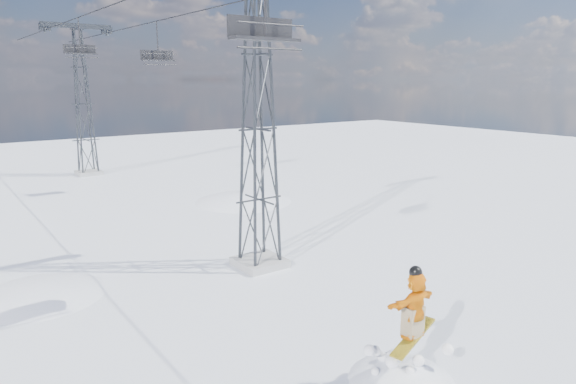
# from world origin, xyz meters

# --- Properties ---
(ground) EXTENTS (120.00, 120.00, 0.00)m
(ground) POSITION_xyz_m (0.00, 0.00, 0.00)
(ground) COLOR white
(ground) RESTS_ON ground
(snow_terrain) EXTENTS (39.00, 37.00, 22.00)m
(snow_terrain) POSITION_xyz_m (-4.77, 21.24, -9.59)
(snow_terrain) COLOR white
(snow_terrain) RESTS_ON ground
(lift_tower_near) EXTENTS (5.20, 1.80, 11.43)m
(lift_tower_near) POSITION_xyz_m (0.80, 8.00, 5.47)
(lift_tower_near) COLOR #999999
(lift_tower_near) RESTS_ON ground
(lift_tower_far) EXTENTS (5.20, 1.80, 11.43)m
(lift_tower_far) POSITION_xyz_m (0.80, 33.00, 5.47)
(lift_tower_far) COLOR #999999
(lift_tower_far) RESTS_ON ground
(haul_cables) EXTENTS (4.46, 51.00, 0.06)m
(haul_cables) POSITION_xyz_m (0.80, 19.50, 10.85)
(haul_cables) COLOR black
(haul_cables) RESTS_ON ground
(lift_chair_near) EXTENTS (2.17, 0.62, 2.69)m
(lift_chair_near) POSITION_xyz_m (-1.40, 4.16, 8.69)
(lift_chair_near) COLOR black
(lift_chair_near) RESTS_ON ground
(lift_chair_mid) EXTENTS (2.12, 0.61, 2.63)m
(lift_chair_mid) POSITION_xyz_m (3.00, 23.04, 8.75)
(lift_chair_mid) COLOR black
(lift_chair_mid) RESTS_ON ground
(lift_chair_far) EXTENTS (1.83, 0.53, 2.28)m
(lift_chair_far) POSITION_xyz_m (-1.40, 23.90, 9.03)
(lift_chair_far) COLOR black
(lift_chair_far) RESTS_ON ground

